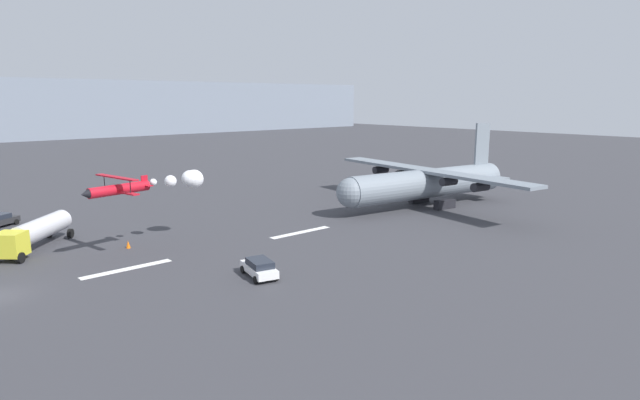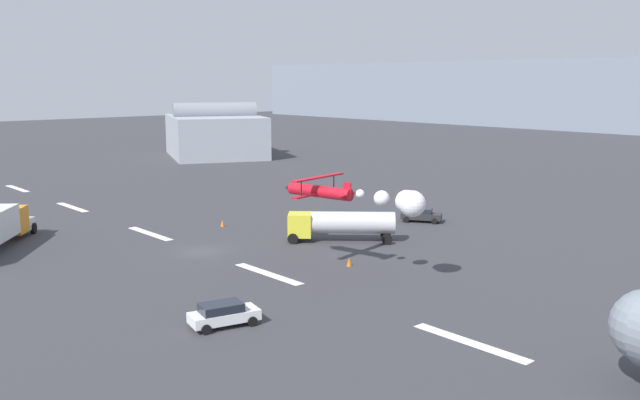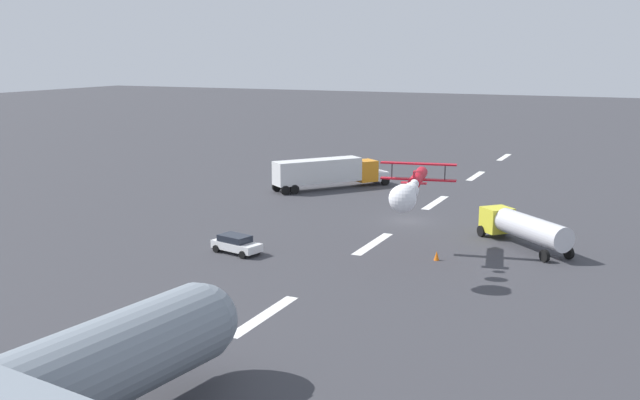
{
  "view_description": "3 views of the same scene",
  "coord_description": "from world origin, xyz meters",
  "views": [
    {
      "loc": [
        -6.58,
        -44.36,
        14.65
      ],
      "look_at": [
        32.23,
        0.0,
        3.32
      ],
      "focal_mm": 29.62,
      "sensor_mm": 36.0,
      "label": 1
    },
    {
      "loc": [
        52.25,
        -32.28,
        15.29
      ],
      "look_at": [
        11.18,
        4.32,
        5.68
      ],
      "focal_mm": 38.67,
      "sensor_mm": 36.0,
      "label": 2
    },
    {
      "loc": [
        68.11,
        21.77,
        16.52
      ],
      "look_at": [
        12.74,
        -3.74,
        4.14
      ],
      "focal_mm": 41.27,
      "sensor_mm": 36.0,
      "label": 3
    }
  ],
  "objects": [
    {
      "name": "runway_stripe_3",
      "position": [
        9.79,
        0.0,
        0.01
      ],
      "size": [
        8.0,
        0.9,
        0.01
      ],
      "primitive_type": "cube",
      "color": "white",
      "rests_on": "ground"
    },
    {
      "name": "runway_stripe_4",
      "position": [
        29.36,
        0.0,
        0.01
      ],
      "size": [
        8.0,
        0.9,
        0.01
      ],
      "primitive_type": "cube",
      "color": "white",
      "rests_on": "ground"
    },
    {
      "name": "cargo_transport_plane",
      "position": [
        50.49,
        -0.05,
        3.37
      ],
      "size": [
        27.76,
        34.56,
        11.19
      ],
      "color": "gray",
      "rests_on": "ground"
    },
    {
      "name": "stunt_biplane_red",
      "position": [
        16.33,
        5.28,
        6.4
      ],
      "size": [
        13.19,
        6.19,
        2.24
      ],
      "color": "red"
    },
    {
      "name": "fuel_tanker_truck",
      "position": [
        5.39,
        12.02,
        1.75
      ],
      "size": [
        8.78,
        9.02,
        2.9
      ],
      "color": "yellow",
      "rests_on": "ground"
    },
    {
      "name": "followme_car_yellow",
      "position": [
        17.34,
        -9.31,
        0.81
      ],
      "size": [
        2.81,
        4.64,
        1.52
      ],
      "color": "white",
      "rests_on": "ground"
    },
    {
      "name": "traffic_cone_far",
      "position": [
        12.44,
        6.45,
        0.38
      ],
      "size": [
        0.44,
        0.44,
        0.75
      ],
      "primitive_type": "cone",
      "color": "orange",
      "rests_on": "ground"
    }
  ]
}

